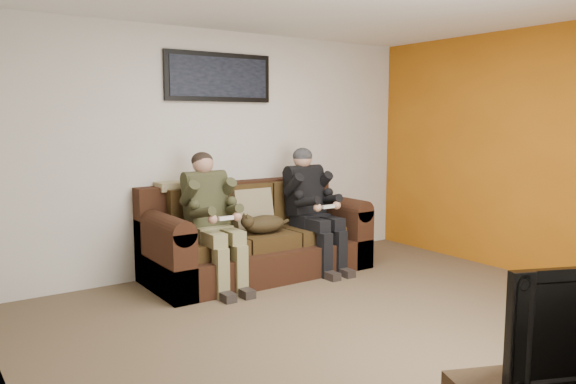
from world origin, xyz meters
TOP-DOWN VIEW (x-y plane):
  - floor at (0.00, 0.00)m, footprint 5.00×5.00m
  - wall_back at (0.00, 2.25)m, footprint 5.00×0.00m
  - wall_left at (-2.50, 0.00)m, footprint 0.00×4.50m
  - wall_right at (2.50, 0.00)m, footprint 0.00×4.50m
  - accent_wall_right at (2.49, 0.00)m, footprint 0.00×4.50m
  - sofa at (0.14, 1.83)m, footprint 2.37×1.02m
  - throw_pillow at (0.14, 1.88)m, footprint 0.45×0.22m
  - throw_blanket at (-0.58, 2.13)m, footprint 0.49×0.24m
  - person_left at (-0.48, 1.64)m, footprint 0.51×0.87m
  - person_right at (0.75, 1.64)m, footprint 0.51×0.86m
  - cat at (0.10, 1.61)m, footprint 0.66×0.26m
  - framed_poster at (-0.06, 2.22)m, footprint 1.25×0.05m

SIDE VIEW (x-z plane):
  - floor at x=0.00m, z-range 0.00..0.00m
  - sofa at x=0.14m, z-range -0.12..0.85m
  - cat at x=0.10m, z-range 0.45..0.70m
  - throw_pillow at x=0.14m, z-range 0.47..0.91m
  - person_left at x=-0.48m, z-range 0.09..1.42m
  - person_right at x=0.75m, z-range 0.09..1.43m
  - throw_blanket at x=-0.58m, z-range 0.93..1.01m
  - wall_back at x=0.00m, z-range -1.20..3.80m
  - wall_left at x=-2.50m, z-range -0.95..3.55m
  - wall_right at x=2.50m, z-range -0.95..3.55m
  - accent_wall_right at x=2.49m, z-range -0.95..3.55m
  - framed_poster at x=-0.06m, z-range 1.84..2.36m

